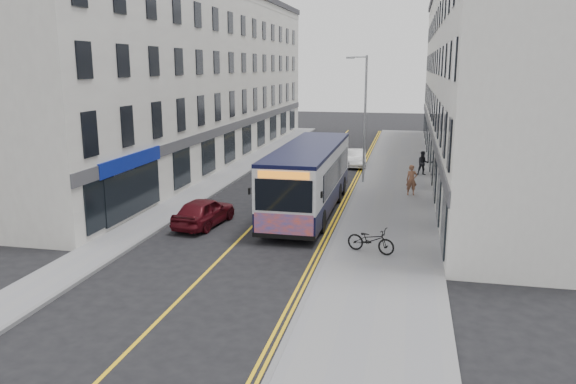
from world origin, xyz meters
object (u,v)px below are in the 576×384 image
at_px(bicycle, 371,240).
at_px(pedestrian_near, 412,180).
at_px(streetlamp, 364,115).
at_px(pedestrian_far, 423,163).
at_px(car_maroon, 204,212).
at_px(city_bus, 309,176).
at_px(car_white, 356,158).

bearing_deg(bicycle, pedestrian_near, 9.66).
relative_size(streetlamp, pedestrian_near, 4.59).
bearing_deg(pedestrian_far, pedestrian_near, -105.90).
height_order(streetlamp, car_maroon, streetlamp).
bearing_deg(city_bus, pedestrian_near, 41.39).
xyz_separation_m(pedestrian_far, car_maroon, (-10.26, -14.46, -0.25)).
distance_m(streetlamp, bicycle, 14.49).
distance_m(pedestrian_near, car_white, 10.27).
relative_size(bicycle, car_white, 0.52).
relative_size(pedestrian_far, car_white, 0.43).
relative_size(pedestrian_near, car_white, 0.46).
height_order(city_bus, pedestrian_far, city_bus).
xyz_separation_m(city_bus, pedestrian_near, (5.15, 4.54, -0.89)).
height_order(city_bus, bicycle, city_bus).
xyz_separation_m(city_bus, bicycle, (3.62, -6.21, -1.24)).
xyz_separation_m(city_bus, pedestrian_far, (5.89, 10.86, -0.95)).
bearing_deg(bicycle, car_white, 24.91).
bearing_deg(car_maroon, streetlamp, -112.03).
bearing_deg(car_maroon, pedestrian_near, -131.86).
bearing_deg(car_maroon, car_white, -99.65).
bearing_deg(pedestrian_near, car_white, 101.41).
height_order(city_bus, car_maroon, city_bus).
bearing_deg(streetlamp, car_maroon, -119.64).
height_order(pedestrian_far, car_maroon, pedestrian_far).
distance_m(streetlamp, car_maroon, 13.52).
xyz_separation_m(pedestrian_far, car_white, (-4.80, 3.11, -0.31)).
bearing_deg(car_white, pedestrian_near, -73.75).
height_order(bicycle, pedestrian_far, pedestrian_far).
relative_size(bicycle, car_maroon, 0.49).
bearing_deg(bicycle, city_bus, 48.02).
bearing_deg(streetlamp, pedestrian_near, -45.68).
bearing_deg(city_bus, streetlamp, 75.00).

